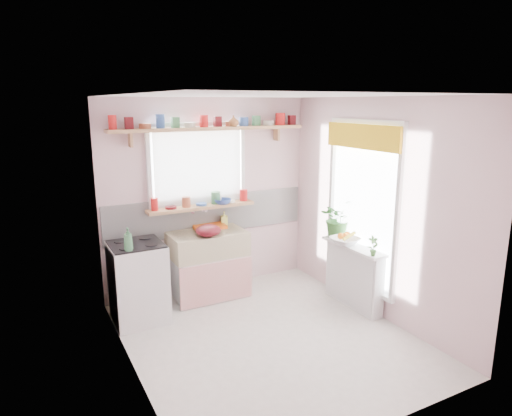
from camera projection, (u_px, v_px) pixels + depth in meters
room at (281, 192)px, 5.58m from camera, size 3.20×3.20×3.20m
sink_unit at (208, 264)px, 5.79m from camera, size 0.95×0.65×1.11m
cooker at (138, 282)px, 5.14m from camera, size 0.58×0.58×0.93m
radiator_ledge at (354, 275)px, 5.53m from camera, size 0.22×0.95×0.78m
windowsill at (201, 207)px, 5.79m from camera, size 1.40×0.22×0.04m
pine_shelf at (211, 129)px, 5.63m from camera, size 2.52×0.24×0.04m
shelf_crockery at (211, 122)px, 5.61m from camera, size 2.47×0.11×0.12m
sill_crockery at (200, 201)px, 5.77m from camera, size 1.35×0.11×0.12m
dish_tray at (209, 226)px, 5.92m from camera, size 0.45×0.36×0.04m
colander at (208, 231)px, 5.53m from camera, size 0.33×0.33×0.14m
jade_plant at (337, 218)px, 5.74m from camera, size 0.55×0.51×0.48m
fruit_bowl at (345, 241)px, 5.46m from camera, size 0.38×0.38×0.08m
herb_pot at (373, 246)px, 5.03m from camera, size 0.13×0.10×0.23m
soap_bottle_sink at (224, 218)px, 6.00m from camera, size 0.11×0.11×0.19m
sill_cup at (217, 199)px, 5.94m from camera, size 0.14×0.14×0.10m
sill_bowl at (223, 201)px, 5.85m from camera, size 0.27×0.27×0.07m
shelf_vase at (234, 121)px, 5.69m from camera, size 0.16×0.16×0.14m
cooker_bottle at (128, 239)px, 4.77m from camera, size 0.10×0.10×0.25m
fruit at (345, 236)px, 5.46m from camera, size 0.20×0.14×0.10m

